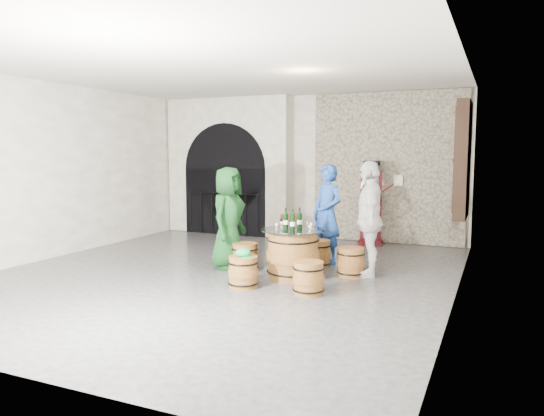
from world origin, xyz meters
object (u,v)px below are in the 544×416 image
at_px(barrel_stool_left, 245,257).
at_px(corking_press, 371,196).
at_px(barrel_stool_far, 318,254).
at_px(person_white, 369,219).
at_px(wine_bottle_right, 300,220).
at_px(person_blue, 327,214).
at_px(barrel_stool_near_left, 243,272).
at_px(barrel_table, 293,254).
at_px(barrel_stool_right, 351,262).
at_px(barrel_stool_near_right, 308,278).
at_px(wine_bottle_center, 292,222).
at_px(person_green, 228,218).
at_px(wine_bottle_left, 286,220).
at_px(side_barrel, 290,229).

height_order(barrel_stool_left, corking_press, corking_press).
xyz_separation_m(barrel_stool_far, corking_press, (0.32, 2.44, 0.80)).
relative_size(person_white, wine_bottle_right, 5.56).
bearing_deg(barrel_stool_far, person_blue, 83.80).
relative_size(barrel_stool_near_left, person_blue, 0.26).
bearing_deg(barrel_table, barrel_stool_right, 31.05).
xyz_separation_m(barrel_stool_near_right, corking_press, (-0.10, 4.11, 0.80)).
xyz_separation_m(person_white, wine_bottle_center, (-0.99, -0.74, -0.01)).
bearing_deg(corking_press, person_green, -123.05).
height_order(barrel_stool_right, barrel_stool_near_right, same).
bearing_deg(person_white, wine_bottle_left, -77.94).
distance_m(wine_bottle_left, wine_bottle_right, 0.22).
bearing_deg(barrel_stool_far, wine_bottle_right, -92.96).
distance_m(barrel_stool_far, barrel_stool_near_right, 1.72).
xyz_separation_m(barrel_stool_left, barrel_stool_near_right, (1.43, -0.91, 0.00)).
height_order(person_white, wine_bottle_left, person_white).
height_order(barrel_stool_right, corking_press, corking_press).
bearing_deg(barrel_stool_left, person_white, 13.52).
distance_m(barrel_stool_far, person_green, 1.64).
xyz_separation_m(barrel_stool_left, person_blue, (1.04, 1.11, 0.64)).
xyz_separation_m(barrel_table, wine_bottle_right, (0.06, 0.12, 0.52)).
bearing_deg(person_blue, barrel_stool_right, -22.22).
distance_m(barrel_stool_left, barrel_stool_near_right, 1.70).
xyz_separation_m(barrel_stool_far, wine_bottle_center, (-0.06, -1.03, 0.67)).
relative_size(barrel_table, barrel_stool_far, 2.17).
relative_size(barrel_table, person_green, 0.58).
bearing_deg(side_barrel, person_white, -45.31).
bearing_deg(barrel_stool_near_right, person_white, 69.93).
bearing_deg(barrel_stool_left, barrel_stool_far, 37.10).
bearing_deg(person_white, person_blue, -141.67).
relative_size(person_white, side_barrel, 2.95).
xyz_separation_m(barrel_table, person_green, (-1.24, 0.21, 0.47)).
height_order(side_barrel, corking_press, corking_press).
relative_size(barrel_stool_near_right, side_barrel, 0.74).
bearing_deg(barrel_stool_near_right, corking_press, 91.42).
bearing_deg(barrel_stool_far, side_barrel, 123.55).
xyz_separation_m(barrel_table, person_white, (1.03, 0.62, 0.53)).
bearing_deg(wine_bottle_left, barrel_stool_near_left, -111.77).
height_order(barrel_table, barrel_stool_near_left, barrel_table).
distance_m(barrel_stool_left, wine_bottle_right, 1.17).
relative_size(wine_bottle_left, side_barrel, 0.53).
bearing_deg(person_blue, barrel_table, -67.78).
relative_size(barrel_stool_far, side_barrel, 0.74).
distance_m(person_white, wine_bottle_left, 1.30).
height_order(barrel_stool_near_left, person_white, person_white).
xyz_separation_m(person_green, corking_press, (1.67, 3.14, 0.17)).
bearing_deg(barrel_table, corking_press, 82.80).
relative_size(person_blue, wine_bottle_center, 5.32).
bearing_deg(wine_bottle_center, barrel_stool_near_left, -125.68).
relative_size(barrel_stool_far, wine_bottle_right, 1.41).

